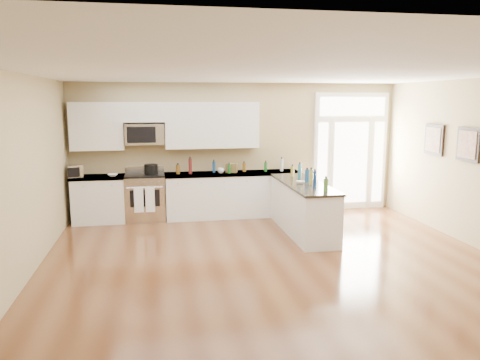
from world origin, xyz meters
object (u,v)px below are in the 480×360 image
(peninsula_cabinet, at_px, (303,210))
(kitchen_range, at_px, (145,197))
(stockpot, at_px, (151,169))
(toaster_oven, at_px, (75,171))

(peninsula_cabinet, height_order, kitchen_range, kitchen_range)
(stockpot, bearing_deg, toaster_oven, -174.97)
(peninsula_cabinet, bearing_deg, toaster_oven, 162.28)
(stockpot, bearing_deg, peninsula_cabinet, -28.16)
(peninsula_cabinet, bearing_deg, kitchen_range, 153.47)
(peninsula_cabinet, relative_size, kitchen_range, 2.15)
(stockpot, xyz_separation_m, toaster_oven, (-1.47, -0.13, 0.01))
(peninsula_cabinet, xyz_separation_m, kitchen_range, (-2.90, 1.45, 0.04))
(kitchen_range, xyz_separation_m, toaster_oven, (-1.34, -0.09, 0.58))
(toaster_oven, bearing_deg, stockpot, -13.00)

